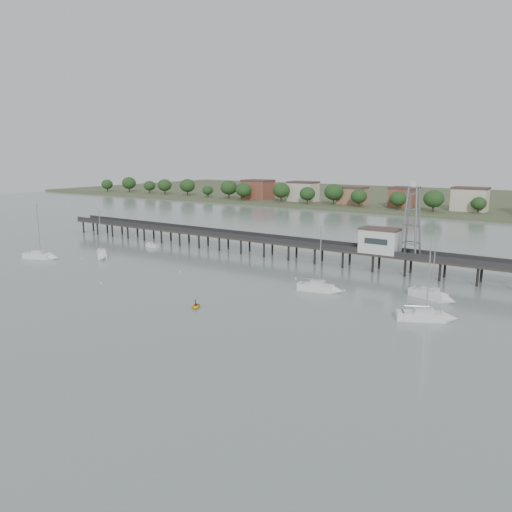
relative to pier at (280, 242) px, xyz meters
The scene contains 14 objects.
ground_plane 60.12m from the pier, 90.00° to the right, with size 500.00×500.00×0.00m, color gray.
pier is the anchor object (origin of this frame).
pier_building 25.16m from the pier, ahead, with size 8.40×5.40×5.30m.
lattice_tower 32.34m from the pier, ahead, with size 3.20×3.20×15.50m.
sailboat_e 44.27m from the pier, 20.93° to the right, with size 8.15×4.37×12.97m.
sailboat_c 31.82m from the pier, 43.84° to the right, with size 8.00×3.85×12.77m.
sailboat_b 43.39m from the pier, 144.85° to the right, with size 7.06×5.77×11.90m.
sailboat_a 56.96m from the pier, 144.06° to the right, with size 8.93×5.24×14.16m.
sailboat_d 51.58m from the pier, 31.95° to the right, with size 8.44×5.88×13.63m.
white_tender 37.01m from the pier, 168.10° to the right, with size 3.88×1.84×1.47m.
yellow_dinghy 43.79m from the pier, 76.89° to the right, with size 1.96×0.57×2.75m, color yellow.
dinghy_occupant 43.79m from the pier, 76.89° to the right, with size 0.43×1.17×0.28m, color black.
mooring_buoys 29.08m from the pier, 82.84° to the right, with size 80.24×25.12×0.39m.
far_shore 179.60m from the pier, 89.89° to the left, with size 500.00×170.00×10.40m.
Camera 1 is at (62.27, -41.61, 24.64)m, focal length 35.00 mm.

